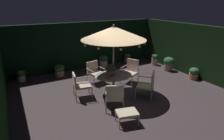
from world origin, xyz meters
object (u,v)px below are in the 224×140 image
at_px(potted_plant_right_near, 103,61).
at_px(potted_plant_left_near, 169,63).
at_px(patio_chair_north, 131,70).
at_px(patio_chair_southeast, 115,95).
at_px(patio_chair_northeast, 95,71).
at_px(ottoman_footrest, 127,113).
at_px(potted_plant_back_left, 127,58).
at_px(potted_plant_front_corner, 194,73).
at_px(centerpiece_planter, 111,69).
at_px(patio_umbrella, 114,33).
at_px(patio_chair_south, 148,83).
at_px(potted_plant_right_far, 59,70).
at_px(potted_plant_back_right, 21,75).
at_px(patio_chair_east, 80,84).
at_px(potted_plant_left_far, 155,59).
at_px(patio_dining_table, 113,79).

bearing_deg(potted_plant_right_near, potted_plant_left_near, -36.20).
relative_size(patio_chair_north, patio_chair_southeast, 1.06).
xyz_separation_m(patio_chair_northeast, ottoman_footrest, (-0.41, -3.23, -0.21)).
height_order(potted_plant_back_left, potted_plant_front_corner, potted_plant_front_corner).
bearing_deg(patio_chair_northeast, centerpiece_planter, -85.36).
distance_m(patio_umbrella, centerpiece_planter, 1.32).
xyz_separation_m(patio_chair_north, potted_plant_front_corner, (2.73, -1.10, -0.28)).
distance_m(centerpiece_planter, patio_chair_south, 1.44).
relative_size(patio_chair_northeast, potted_plant_right_near, 1.30).
bearing_deg(centerpiece_planter, ottoman_footrest, -104.98).
bearing_deg(ottoman_footrest, potted_plant_right_far, 98.96).
height_order(centerpiece_planter, potted_plant_right_far, centerpiece_planter).
relative_size(patio_chair_north, potted_plant_left_near, 1.43).
distance_m(centerpiece_planter, potted_plant_back_right, 4.25).
bearing_deg(potted_plant_back_right, patio_chair_east, -57.10).
bearing_deg(potted_plant_left_far, potted_plant_front_corner, -85.95).
height_order(ottoman_footrest, potted_plant_back_left, potted_plant_back_left).
height_order(patio_chair_north, potted_plant_front_corner, patio_chair_north).
height_order(patio_chair_southeast, potted_plant_right_far, patio_chair_southeast).
relative_size(centerpiece_planter, potted_plant_left_far, 0.77).
bearing_deg(potted_plant_left_near, potted_plant_left_far, 90.16).
bearing_deg(patio_dining_table, potted_plant_front_corner, -7.67).
xyz_separation_m(potted_plant_left_near, potted_plant_right_far, (-5.12, 1.90, -0.08)).
height_order(patio_chair_southeast, patio_chair_south, patio_chair_south).
bearing_deg(patio_chair_north, patio_umbrella, -153.92).
bearing_deg(patio_chair_north, potted_plant_left_far, 28.66).
xyz_separation_m(patio_dining_table, potted_plant_right_far, (-1.38, 2.81, -0.27)).
distance_m(patio_chair_southeast, patio_chair_south, 1.52).
bearing_deg(potted_plant_front_corner, patio_chair_east, 171.78).
distance_m(patio_chair_northeast, potted_plant_back_left, 3.43).
xyz_separation_m(potted_plant_right_near, potted_plant_left_near, (2.74, -2.00, 0.01)).
distance_m(ottoman_footrest, potted_plant_left_far, 5.87).
relative_size(patio_chair_south, potted_plant_front_corner, 1.85).
xyz_separation_m(patio_chair_northeast, potted_plant_back_left, (2.88, 1.84, -0.29)).
relative_size(potted_plant_back_right, potted_plant_front_corner, 0.95).
bearing_deg(patio_dining_table, patio_chair_east, 170.09).
bearing_deg(potted_plant_back_left, patio_chair_southeast, -127.26).
height_order(patio_chair_northeast, potted_plant_back_right, patio_chair_northeast).
distance_m(patio_dining_table, centerpiece_planter, 0.44).
distance_m(patio_chair_northeast, potted_plant_front_corner, 4.52).
bearing_deg(potted_plant_back_left, patio_umbrella, -130.47).
distance_m(centerpiece_planter, potted_plant_right_far, 3.19).
xyz_separation_m(patio_umbrella, potted_plant_left_near, (3.73, 0.91, -1.93)).
bearing_deg(patio_umbrella, potted_plant_left_near, 13.66).
bearing_deg(patio_chair_northeast, potted_plant_back_left, 32.49).
height_order(patio_chair_north, potted_plant_back_left, patio_chair_north).
relative_size(patio_dining_table, patio_chair_northeast, 1.56).
relative_size(patio_umbrella, patio_chair_northeast, 2.83).
bearing_deg(patio_umbrella, potted_plant_back_right, 135.86).
bearing_deg(patio_chair_northeast, potted_plant_left_near, -5.32).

